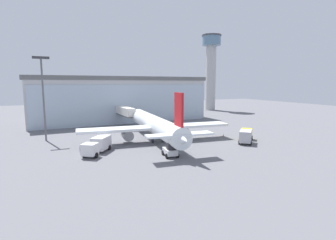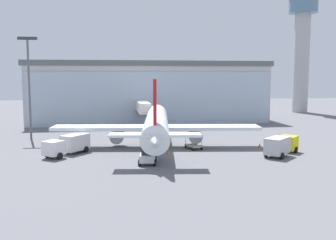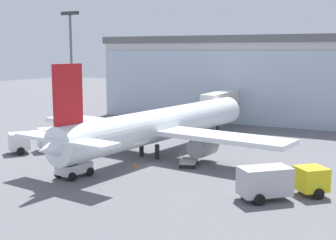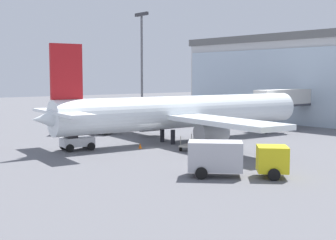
{
  "view_description": "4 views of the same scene",
  "coord_description": "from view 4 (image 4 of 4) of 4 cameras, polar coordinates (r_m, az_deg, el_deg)",
  "views": [
    {
      "loc": [
        -20.79,
        -45.27,
        12.0
      ],
      "look_at": [
        1.87,
        5.01,
        4.29
      ],
      "focal_mm": 28.0,
      "sensor_mm": 36.0,
      "label": 1
    },
    {
      "loc": [
        -6.0,
        -54.97,
        11.13
      ],
      "look_at": [
        0.77,
        4.59,
        4.15
      ],
      "focal_mm": 42.0,
      "sensor_mm": 36.0,
      "label": 2
    },
    {
      "loc": [
        25.65,
        -39.5,
        11.74
      ],
      "look_at": [
        0.87,
        3.87,
        4.28
      ],
      "focal_mm": 50.0,
      "sensor_mm": 36.0,
      "label": 3
    },
    {
      "loc": [
        39.29,
        -28.99,
        7.55
      ],
      "look_at": [
        -2.64,
        4.52,
        2.41
      ],
      "focal_mm": 50.0,
      "sensor_mm": 36.0,
      "label": 4
    }
  ],
  "objects": [
    {
      "name": "safety_cone_wingtip",
      "position": [
        40.98,
        14.07,
        -4.93
      ],
      "size": [
        0.36,
        0.36,
        0.55
      ],
      "primitive_type": "cone",
      "color": "orange",
      "rests_on": "ground"
    },
    {
      "name": "apron_light_mast",
      "position": [
        75.31,
        -3.22,
        7.65
      ],
      "size": [
        3.2,
        0.4,
        17.43
      ],
      "color": "#59595E",
      "rests_on": "ground"
    },
    {
      "name": "fuel_truck",
      "position": [
        35.23,
        8.0,
        -4.53
      ],
      "size": [
        6.65,
        6.78,
        2.65
      ],
      "rotation": [
        0.0,
        0.0,
        0.8
      ],
      "color": "yellow",
      "rests_on": "ground"
    },
    {
      "name": "ground",
      "position": [
        49.41,
        -2.18,
        -3.33
      ],
      "size": [
        240.0,
        240.0,
        0.0
      ],
      "primitive_type": "plane",
      "color": "slate"
    },
    {
      "name": "safety_cone_nose",
      "position": [
        48.53,
        -3.42,
        -3.16
      ],
      "size": [
        0.36,
        0.36,
        0.55
      ],
      "primitive_type": "cone",
      "color": "orange",
      "rests_on": "ground"
    },
    {
      "name": "pushback_tug",
      "position": [
        48.22,
        -11.15,
        -2.48
      ],
      "size": [
        2.51,
        3.4,
        2.3
      ],
      "rotation": [
        0.0,
        0.0,
        1.45
      ],
      "color": "silver",
      "rests_on": "ground"
    },
    {
      "name": "catering_truck",
      "position": [
        60.75,
        -9.85,
        -0.36
      ],
      "size": [
        6.02,
        7.23,
        2.65
      ],
      "rotation": [
        0.0,
        0.0,
        4.1
      ],
      "color": "silver",
      "rests_on": "ground"
    },
    {
      "name": "jet_bridge",
      "position": [
        69.52,
        14.72,
        2.52
      ],
      "size": [
        2.91,
        14.22,
        5.56
      ],
      "rotation": [
        0.0,
        0.0,
        1.62
      ],
      "color": "silver",
      "rests_on": "ground"
    },
    {
      "name": "baggage_cart",
      "position": [
        47.32,
        2.99,
        -3.11
      ],
      "size": [
        2.46,
        3.18,
        1.5
      ],
      "rotation": [
        0.0,
        0.0,
        1.92
      ],
      "color": "#9E998C",
      "rests_on": "ground"
    },
    {
      "name": "airplane",
      "position": [
        53.01,
        1.68,
        0.91
      ],
      "size": [
        31.73,
        35.18,
        10.59
      ],
      "rotation": [
        0.0,
        0.0,
        1.48
      ],
      "color": "white",
      "rests_on": "ground"
    }
  ]
}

